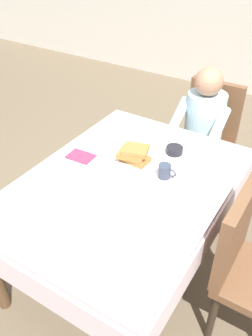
% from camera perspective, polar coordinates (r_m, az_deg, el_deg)
% --- Properties ---
extents(ground_plane, '(14.00, 14.00, 0.00)m').
position_cam_1_polar(ground_plane, '(2.60, -0.20, -15.14)').
color(ground_plane, brown).
extents(dining_table_main, '(1.12, 1.52, 0.74)m').
position_cam_1_polar(dining_table_main, '(2.14, -0.24, -4.10)').
color(dining_table_main, silver).
rests_on(dining_table_main, ground).
extents(chair_diner, '(0.44, 0.45, 0.93)m').
position_cam_1_polar(chair_diner, '(3.06, 12.89, 5.73)').
color(chair_diner, brown).
rests_on(chair_diner, ground).
extents(diner_person, '(0.40, 0.43, 1.12)m').
position_cam_1_polar(diner_person, '(2.86, 12.10, 6.83)').
color(diner_person, silver).
rests_on(diner_person, ground).
extents(chair_right_side, '(0.45, 0.44, 0.93)m').
position_cam_1_polar(chair_right_side, '(2.04, 18.99, -13.99)').
color(chair_right_side, brown).
rests_on(chair_right_side, ground).
extents(plate_breakfast, '(0.28, 0.28, 0.02)m').
position_cam_1_polar(plate_breakfast, '(2.24, 1.36, 1.20)').
color(plate_breakfast, white).
rests_on(plate_breakfast, dining_table_main).
extents(breakfast_stack, '(0.21, 0.18, 0.09)m').
position_cam_1_polar(breakfast_stack, '(2.20, 1.33, 2.23)').
color(breakfast_stack, '#A36B33').
rests_on(breakfast_stack, plate_breakfast).
extents(cup_coffee, '(0.11, 0.08, 0.08)m').
position_cam_1_polar(cup_coffee, '(2.10, 6.23, -0.52)').
color(cup_coffee, '#333D4C').
rests_on(cup_coffee, dining_table_main).
extents(bowl_butter, '(0.11, 0.11, 0.04)m').
position_cam_1_polar(bowl_butter, '(2.34, 7.76, 2.87)').
color(bowl_butter, black).
rests_on(bowl_butter, dining_table_main).
extents(syrup_pitcher, '(0.08, 0.08, 0.07)m').
position_cam_1_polar(syrup_pitcher, '(2.46, -1.17, 5.43)').
color(syrup_pitcher, silver).
rests_on(syrup_pitcher, dining_table_main).
extents(fork_left_of_plate, '(0.02, 0.18, 0.00)m').
position_cam_1_polar(fork_left_of_plate, '(2.32, -2.93, 2.28)').
color(fork_left_of_plate, silver).
rests_on(fork_left_of_plate, dining_table_main).
extents(knife_right_of_plate, '(0.03, 0.20, 0.00)m').
position_cam_1_polar(knife_right_of_plate, '(2.16, 5.40, -0.71)').
color(knife_right_of_plate, silver).
rests_on(knife_right_of_plate, dining_table_main).
extents(spoon_near_edge, '(0.15, 0.03, 0.00)m').
position_cam_1_polar(spoon_near_edge, '(2.02, -3.70, -3.48)').
color(spoon_near_edge, silver).
rests_on(spoon_near_edge, dining_table_main).
extents(napkin_folded, '(0.18, 0.13, 0.01)m').
position_cam_1_polar(napkin_folded, '(2.30, -7.26, 1.86)').
color(napkin_folded, '#8C2D4C').
rests_on(napkin_folded, dining_table_main).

